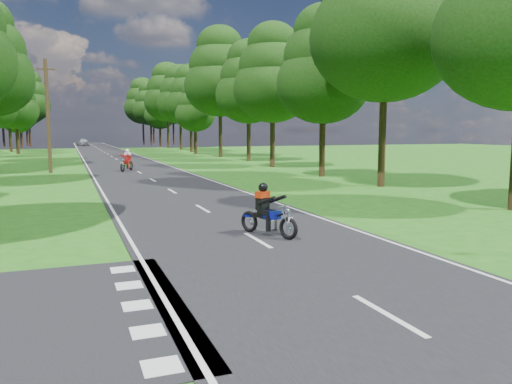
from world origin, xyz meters
name	(u,v)px	position (x,y,z in m)	size (l,w,h in m)	color
ground	(287,258)	(0.00, 0.00, 0.00)	(160.00, 160.00, 0.00)	#1E5E15
main_road	(112,156)	(0.00, 50.00, 0.01)	(7.00, 140.00, 0.02)	black
road_markings	(112,157)	(-0.14, 48.13, 0.02)	(7.40, 140.00, 0.01)	silver
treeline	(114,91)	(1.43, 60.06, 8.25)	(40.00, 115.35, 14.78)	black
telegraph_pole	(48,116)	(-6.00, 28.00, 4.07)	(1.20, 0.26, 8.00)	#382616
rider_near_blue	(268,209)	(0.50, 2.47, 0.78)	(0.61, 1.83, 1.52)	navy
rider_far_red	(127,160)	(-0.71, 27.62, 0.84)	(0.66, 1.98, 1.65)	#AA0D0D
distant_car	(83,142)	(-1.84, 93.61, 0.74)	(1.71, 4.25, 1.45)	silver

